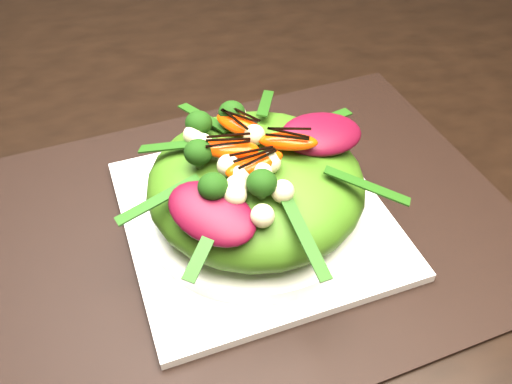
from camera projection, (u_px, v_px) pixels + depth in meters
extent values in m
cube|color=brown|center=(346.00, 371.00, 1.25)|extent=(4.00, 4.00, 0.01)
cube|color=black|center=(409.00, 111.00, 0.74)|extent=(1.60, 0.90, 0.75)
cube|color=black|center=(256.00, 222.00, 0.56)|extent=(0.58, 0.48, 0.00)
cube|color=white|center=(256.00, 217.00, 0.56)|extent=(0.29, 0.29, 0.01)
cylinder|color=white|center=(256.00, 208.00, 0.55)|extent=(0.24, 0.24, 0.02)
ellipsoid|color=#3E6B13|center=(256.00, 183.00, 0.52)|extent=(0.28, 0.28, 0.08)
ellipsoid|color=#480717|center=(321.00, 134.00, 0.52)|extent=(0.09, 0.06, 0.02)
ellipsoid|color=#F63404|center=(232.00, 135.00, 0.51)|extent=(0.06, 0.03, 0.01)
sphere|color=black|center=(199.00, 127.00, 0.50)|extent=(0.05, 0.05, 0.04)
sphere|color=#F9E2AF|center=(292.00, 163.00, 0.47)|extent=(0.02, 0.02, 0.02)
cube|color=black|center=(232.00, 128.00, 0.50)|extent=(0.05, 0.01, 0.00)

